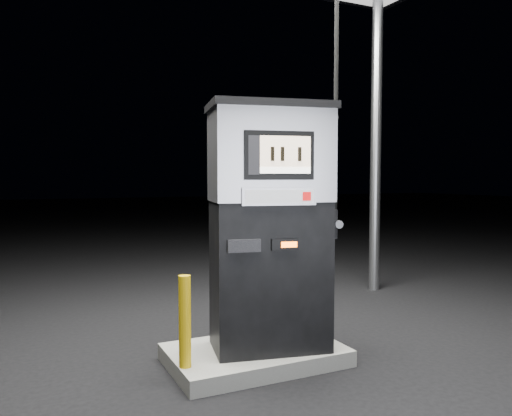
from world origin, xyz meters
name	(u,v)px	position (x,y,z in m)	size (l,w,h in m)	color
ground	(255,363)	(0.00, 0.00, 0.00)	(80.00, 80.00, 0.00)	black
pump_island	(255,355)	(0.00, 0.00, 0.07)	(1.60, 1.00, 0.15)	slate
fuel_dispenser	(270,224)	(0.12, -0.07, 1.31)	(1.31, 0.89, 4.70)	black
bollard_left	(185,321)	(-0.74, -0.19, 0.54)	(0.10, 0.10, 0.78)	#CA9F0B
bollard_right	(296,286)	(0.55, 0.19, 0.64)	(0.13, 0.13, 0.98)	#CA9F0B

